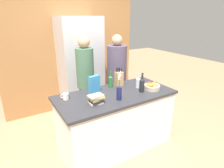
# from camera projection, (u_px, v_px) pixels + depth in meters

# --- Properties ---
(ground_plane) EXTENTS (14.00, 14.00, 0.00)m
(ground_plane) POSITION_uv_depth(u_px,v_px,m) (115.00, 143.00, 3.06)
(ground_plane) COLOR #A37F5B
(kitchen_island) EXTENTS (1.75, 0.82, 0.89)m
(kitchen_island) POSITION_uv_depth(u_px,v_px,m) (115.00, 120.00, 2.90)
(kitchen_island) COLOR silver
(kitchen_island) RESTS_ON ground_plane
(back_wall_wood) EXTENTS (2.95, 0.12, 2.60)m
(back_wall_wood) POSITION_uv_depth(u_px,v_px,m) (72.00, 49.00, 3.99)
(back_wall_wood) COLOR #9E6B3D
(back_wall_wood) RESTS_ON ground_plane
(refrigerator) EXTENTS (0.81, 0.62, 1.96)m
(refrigerator) POSITION_uv_depth(u_px,v_px,m) (81.00, 67.00, 3.83)
(refrigerator) COLOR #B7B7BC
(refrigerator) RESTS_ON ground_plane
(fruit_bowl) EXTENTS (0.25, 0.25, 0.11)m
(fruit_bowl) POSITION_uv_depth(u_px,v_px,m) (152.00, 86.00, 2.90)
(fruit_bowl) COLOR tan
(fruit_bowl) RESTS_ON kitchen_island
(knife_block) EXTENTS (0.12, 0.10, 0.30)m
(knife_block) POSITION_uv_depth(u_px,v_px,m) (119.00, 79.00, 3.03)
(knife_block) COLOR tan
(knife_block) RESTS_ON kitchen_island
(flower_vase) EXTENTS (0.07, 0.07, 0.37)m
(flower_vase) POSITION_uv_depth(u_px,v_px,m) (119.00, 90.00, 2.51)
(flower_vase) COLOR #191E4C
(flower_vase) RESTS_ON kitchen_island
(cereal_box) EXTENTS (0.18, 0.10, 0.27)m
(cereal_box) POSITION_uv_depth(u_px,v_px,m) (94.00, 85.00, 2.73)
(cereal_box) COLOR teal
(cereal_box) RESTS_ON kitchen_island
(coffee_mug) EXTENTS (0.11, 0.08, 0.09)m
(coffee_mug) POSITION_uv_depth(u_px,v_px,m) (66.00, 96.00, 2.56)
(coffee_mug) COLOR silver
(coffee_mug) RESTS_ON kitchen_island
(book_stack) EXTENTS (0.21, 0.16, 0.11)m
(book_stack) POSITION_uv_depth(u_px,v_px,m) (96.00, 99.00, 2.43)
(book_stack) COLOR #B7A88E
(book_stack) RESTS_ON kitchen_island
(bottle_oil) EXTENTS (0.07, 0.07, 0.27)m
(bottle_oil) POSITION_uv_depth(u_px,v_px,m) (110.00, 81.00, 2.96)
(bottle_oil) COLOR #286633
(bottle_oil) RESTS_ON kitchen_island
(bottle_vinegar) EXTENTS (0.07, 0.07, 0.24)m
(bottle_vinegar) POSITION_uv_depth(u_px,v_px,m) (138.00, 82.00, 2.96)
(bottle_vinegar) COLOR #B2BCC1
(bottle_vinegar) RESTS_ON kitchen_island
(bottle_wine) EXTENTS (0.08, 0.08, 0.29)m
(bottle_wine) POSITION_uv_depth(u_px,v_px,m) (142.00, 84.00, 2.78)
(bottle_wine) COLOR black
(bottle_wine) RESTS_ON kitchen_island
(person_at_sink) EXTENTS (0.30, 0.30, 1.67)m
(person_at_sink) POSITION_uv_depth(u_px,v_px,m) (86.00, 79.00, 3.20)
(person_at_sink) COLOR #383842
(person_at_sink) RESTS_ON ground_plane
(person_in_blue) EXTENTS (0.36, 0.36, 1.66)m
(person_in_blue) POSITION_uv_depth(u_px,v_px,m) (117.00, 74.00, 3.52)
(person_in_blue) COLOR #383842
(person_in_blue) RESTS_ON ground_plane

